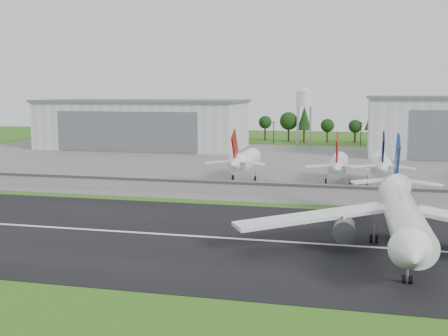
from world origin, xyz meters
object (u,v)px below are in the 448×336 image
(parked_jet_red_a, at_px, (243,161))
(parked_jet_red_b, at_px, (338,165))
(parked_jet_navy, at_px, (381,165))
(main_airliner, at_px, (402,222))

(parked_jet_red_a, relative_size, parked_jet_red_b, 1.00)
(parked_jet_red_a, height_order, parked_jet_red_b, parked_jet_red_a)
(parked_jet_red_a, relative_size, parked_jet_navy, 1.00)
(parked_jet_navy, bearing_deg, parked_jet_red_b, -179.76)
(parked_jet_red_a, height_order, parked_jet_navy, parked_jet_navy)
(parked_jet_red_b, bearing_deg, parked_jet_navy, 0.24)
(main_airliner, bearing_deg, parked_jet_navy, -90.03)
(parked_jet_red_a, bearing_deg, parked_jet_navy, 0.01)
(parked_jet_red_a, distance_m, parked_jet_navy, 40.15)
(main_airliner, xyz_separation_m, parked_jet_red_b, (-13.19, 66.95, 1.03))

